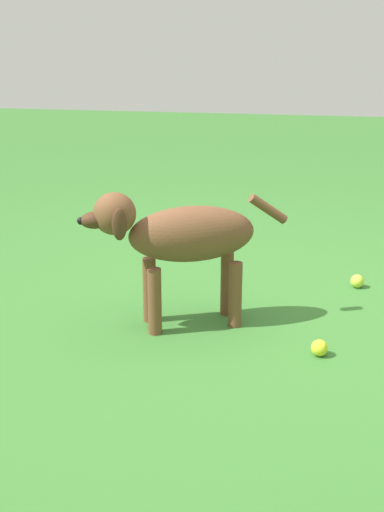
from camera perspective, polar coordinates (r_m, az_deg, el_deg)
ground at (r=3.09m, az=4.19°, el=-4.94°), size 14.00×14.00×0.00m
dog at (r=2.87m, az=-1.01°, el=1.58°), size 0.43×0.83×0.60m
tennis_ball_0 at (r=2.77m, az=10.45°, el=-7.45°), size 0.07×0.07×0.07m
tennis_ball_1 at (r=3.49m, az=13.46°, el=-2.03°), size 0.07×0.07×0.07m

